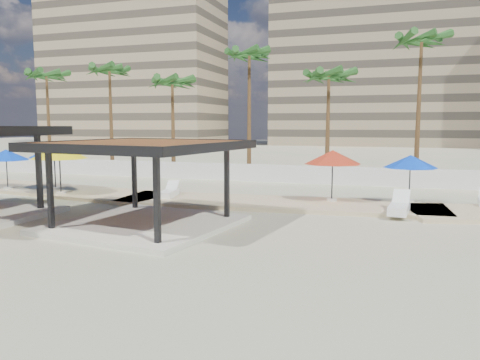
% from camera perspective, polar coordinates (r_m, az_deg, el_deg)
% --- Properties ---
extents(ground, '(200.00, 200.00, 0.00)m').
position_cam_1_polar(ground, '(17.47, -7.76, -6.44)').
color(ground, '#CAB185').
rests_on(ground, ground).
extents(promenade, '(44.45, 7.97, 0.24)m').
position_cam_1_polar(promenade, '(23.91, 4.67, -2.66)').
color(promenade, '#C6B284').
rests_on(promenade, ground).
extents(boundary_wall, '(56.00, 0.30, 1.20)m').
position_cam_1_polar(boundary_wall, '(32.33, 4.69, 0.79)').
color(boundary_wall, silver).
rests_on(boundary_wall, ground).
extents(building_west, '(34.00, 16.00, 32.40)m').
position_cam_1_polar(building_west, '(97.51, -12.83, 13.31)').
color(building_west, '#937F60').
rests_on(building_west, ground).
extents(building_mid, '(38.00, 16.00, 30.40)m').
position_cam_1_polar(building_mid, '(93.90, 16.34, 12.84)').
color(building_mid, '#847259').
rests_on(building_mid, ground).
extents(pavilion_central, '(7.46, 7.46, 3.34)m').
position_cam_1_polar(pavilion_central, '(18.41, -11.69, 0.47)').
color(pavilion_central, beige).
rests_on(pavilion_central, ground).
extents(umbrella_a, '(3.21, 3.21, 2.33)m').
position_cam_1_polar(umbrella_a, '(30.78, -26.63, 2.74)').
color(umbrella_a, beige).
rests_on(umbrella_a, promenade).
extents(umbrella_b, '(3.47, 3.47, 2.67)m').
position_cam_1_polar(umbrella_b, '(27.29, -21.18, 3.18)').
color(umbrella_b, beige).
rests_on(umbrella_b, promenade).
extents(umbrella_c, '(3.63, 3.63, 2.54)m').
position_cam_1_polar(umbrella_c, '(23.54, 11.23, 2.73)').
color(umbrella_c, beige).
rests_on(umbrella_c, promenade).
extents(umbrella_d, '(2.79, 2.79, 2.31)m').
position_cam_1_polar(umbrella_d, '(24.35, 20.07, 2.11)').
color(umbrella_d, beige).
rests_on(umbrella_d, promenade).
extents(umbrella_f, '(3.72, 3.72, 2.59)m').
position_cam_1_polar(umbrella_f, '(29.37, -21.73, 3.25)').
color(umbrella_f, beige).
rests_on(umbrella_f, promenade).
extents(lounger_a, '(0.99, 2.07, 0.75)m').
position_cam_1_polar(lounger_a, '(25.10, -8.64, -1.56)').
color(lounger_a, white).
rests_on(lounger_a, promenade).
extents(lounger_b, '(0.99, 2.39, 0.88)m').
position_cam_1_polar(lounger_b, '(21.43, 18.84, -3.21)').
color(lounger_b, white).
rests_on(lounger_b, promenade).
extents(palm_a, '(3.00, 3.00, 8.97)m').
position_cam_1_polar(palm_a, '(44.19, -22.52, 11.30)').
color(palm_a, brown).
rests_on(palm_a, ground).
extents(palm_b, '(3.00, 3.00, 9.24)m').
position_cam_1_polar(palm_b, '(40.94, -15.62, 12.32)').
color(palm_b, brown).
rests_on(palm_b, ground).
extents(palm_c, '(3.00, 3.00, 8.05)m').
position_cam_1_polar(palm_c, '(37.33, -8.25, 11.31)').
color(palm_c, brown).
rests_on(palm_c, ground).
extents(palm_d, '(3.00, 3.00, 9.99)m').
position_cam_1_polar(palm_d, '(36.06, 1.14, 14.47)').
color(palm_d, brown).
rests_on(palm_d, ground).
extents(palm_e, '(3.00, 3.00, 8.16)m').
position_cam_1_polar(palm_e, '(34.11, 10.78, 11.88)').
color(palm_e, brown).
rests_on(palm_e, ground).
extents(palm_f, '(3.00, 3.00, 10.33)m').
position_cam_1_polar(palm_f, '(34.29, 21.24, 14.95)').
color(palm_f, brown).
rests_on(palm_f, ground).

